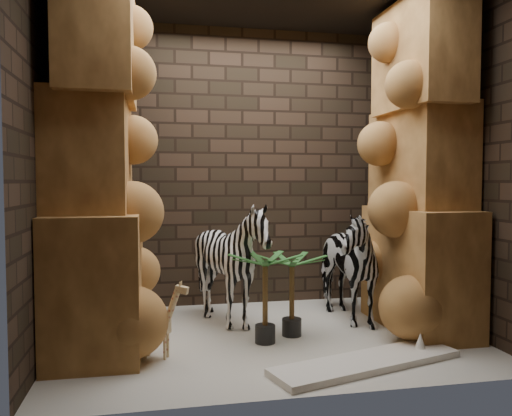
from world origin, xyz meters
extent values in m
plane|color=beige|center=(0.00, 0.00, 0.00)|extent=(3.50, 3.50, 0.00)
plane|color=#33241A|center=(0.00, 1.25, 1.50)|extent=(3.50, 0.00, 3.50)
plane|color=#33241A|center=(0.00, -1.25, 1.50)|extent=(3.50, 0.00, 3.50)
plane|color=#33241A|center=(-1.75, 0.00, 1.50)|extent=(0.00, 3.00, 3.00)
plane|color=#33241A|center=(1.75, 0.00, 1.50)|extent=(0.00, 3.00, 3.00)
imported|color=white|center=(0.81, 0.40, 0.63)|extent=(0.68, 1.12, 1.26)
imported|color=white|center=(-0.26, 0.38, 0.53)|extent=(1.31, 1.43, 1.05)
cube|color=white|center=(0.56, -0.82, 0.03)|extent=(1.55, 0.78, 0.05)
camera|label=1|loc=(-0.95, -4.22, 1.35)|focal=35.56mm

